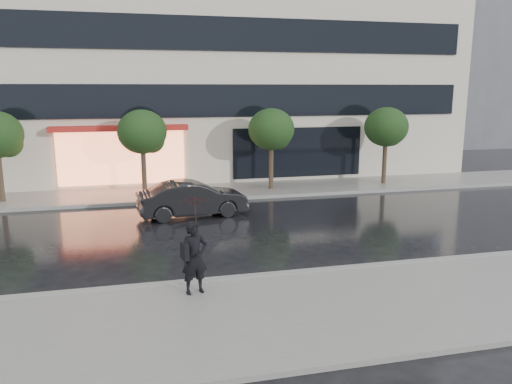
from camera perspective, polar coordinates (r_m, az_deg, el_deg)
name	(u,v)px	position (r m, az deg, el deg)	size (l,w,h in m)	color
ground	(262,265)	(14.26, 0.66, -8.39)	(120.00, 120.00, 0.00)	black
sidewalk_near	(298,313)	(11.36, 4.81, -13.60)	(60.00, 4.50, 0.12)	slate
sidewalk_far	(209,192)	(23.95, -5.38, 0.05)	(60.00, 3.50, 0.12)	slate
curb_near	(271,276)	(13.33, 1.73, -9.55)	(60.00, 0.25, 0.14)	gray
curb_far	(215,199)	(22.26, -4.73, -0.82)	(60.00, 0.25, 0.14)	gray
office_building	(187,17)	(31.38, -7.87, 19.18)	(30.00, 12.76, 18.00)	beige
bg_building_right	(464,53)	(50.46, 22.70, 14.44)	(12.00, 12.00, 16.00)	#4C4C54
tree_mid_west	(144,133)	(23.09, -12.72, 6.55)	(2.20, 2.20, 3.99)	#33261C
tree_mid_east	(272,131)	(23.95, 1.88, 7.01)	(2.20, 2.20, 3.99)	#33261C
tree_far_east	(387,128)	(26.19, 14.74, 7.05)	(2.20, 2.20, 3.99)	#33261C
parked_car	(193,199)	(19.54, -7.25, -0.77)	(1.48, 4.23, 1.39)	black
pedestrian_with_umbrella	(195,234)	(11.79, -6.98, -4.80)	(1.01, 1.03, 2.34)	black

